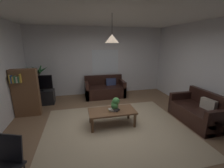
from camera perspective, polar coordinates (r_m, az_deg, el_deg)
floor at (r=4.12m, az=0.98°, el=-15.50°), size 5.46×5.48×0.02m
rug at (r=3.94m, az=1.71°, el=-16.77°), size 3.55×3.01×0.01m
wall_back at (r=6.30m, az=-5.13°, el=8.54°), size 5.58×0.06×2.73m
wall_right at (r=5.04m, az=33.24°, el=4.45°), size 0.06×5.48×2.73m
ceiling at (r=3.60m, az=1.20°, el=25.60°), size 5.46×5.48×0.02m
window_pane at (r=6.32m, az=-2.53°, el=8.45°), size 1.09×0.01×0.97m
couch_under_window at (r=6.08m, az=-2.72°, el=-2.18°), size 1.55×0.80×0.82m
couch_right_side at (r=4.77m, az=29.89°, el=-9.28°), size 0.80×1.44×0.82m
coffee_table at (r=3.97m, az=0.02°, el=-10.78°), size 1.21×0.60×0.41m
book_on_table_0 at (r=3.92m, az=-0.47°, el=-10.00°), size 0.13×0.10×0.02m
book_on_table_1 at (r=3.90m, az=-0.18°, el=-9.80°), size 0.15×0.15×0.03m
book_on_table_2 at (r=3.89m, az=-0.31°, el=-9.49°), size 0.15×0.11×0.02m
remote_on_table_0 at (r=3.91m, az=2.18°, el=-10.03°), size 0.15×0.15×0.02m
potted_plant_on_table at (r=3.86m, az=1.18°, el=-7.67°), size 0.23×0.22×0.35m
tv_stand at (r=5.87m, az=-25.33°, el=-4.58°), size 0.90×0.44×0.50m
tv at (r=5.71m, az=-25.96°, el=0.35°), size 0.87×0.16×0.54m
potted_palm_corner at (r=6.23m, az=-25.62°, el=-0.30°), size 0.75×0.90×1.40m
bookshelf_corner at (r=5.01m, az=-29.90°, el=-2.81°), size 0.70×0.31×1.40m
folding_chair at (r=2.73m, az=-35.19°, el=-23.44°), size 0.52×0.53×0.87m
pendant_lamp at (r=3.57m, az=0.02°, el=16.84°), size 0.33×0.33×0.63m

